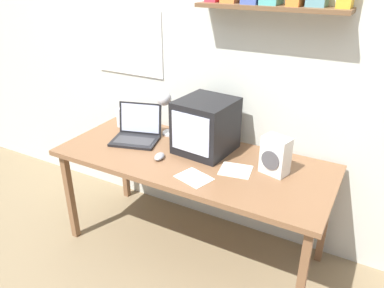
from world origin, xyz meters
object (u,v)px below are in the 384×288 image
juice_glass (121,118)px  open_notebook (236,170)px  crt_monitor (206,126)px  computer_mouse (159,156)px  laptop (137,131)px  desk_lamp (165,105)px  printed_handout (194,178)px  space_heater (275,156)px  corner_desk (192,165)px

juice_glass → open_notebook: 1.08m
crt_monitor → computer_mouse: crt_monitor is taller
crt_monitor → open_notebook: crt_monitor is taller
laptop → desk_lamp: 0.28m
crt_monitor → printed_handout: crt_monitor is taller
crt_monitor → space_heater: 0.51m
corner_desk → printed_handout: 0.26m
computer_mouse → printed_handout: (0.32, -0.11, -0.01)m
open_notebook → laptop: bearing=173.8°
computer_mouse → printed_handout: computer_mouse is taller
space_heater → crt_monitor: bearing=-173.7°
crt_monitor → desk_lamp: crt_monitor is taller
desk_lamp → juice_glass: (-0.41, -0.01, -0.17)m
computer_mouse → crt_monitor: bearing=51.7°
space_heater → open_notebook: size_ratio=1.08×
corner_desk → computer_mouse: computer_mouse is taller
computer_mouse → open_notebook: bearing=10.9°
open_notebook → juice_glass: bearing=168.1°
juice_glass → printed_handout: bearing=-25.8°
crt_monitor → juice_glass: crt_monitor is taller
laptop → printed_handout: 0.69m
printed_handout → juice_glass: bearing=154.2°
juice_glass → computer_mouse: (0.56, -0.32, -0.05)m
crt_monitor → laptop: 0.53m
laptop → printed_handout: size_ratio=1.63×
desk_lamp → open_notebook: bearing=-8.2°
desk_lamp → printed_handout: desk_lamp is taller
laptop → crt_monitor: bearing=-8.0°
corner_desk → space_heater: 0.56m
laptop → space_heater: bearing=-16.4°
juice_glass → open_notebook: bearing=-11.9°
corner_desk → crt_monitor: crt_monitor is taller
desk_lamp → printed_handout: size_ratio=1.48×
space_heater → printed_handout: (-0.39, -0.29, -0.11)m
corner_desk → open_notebook: open_notebook is taller
corner_desk → open_notebook: size_ratio=8.33×
juice_glass → printed_handout: 0.97m
laptop → printed_handout: (0.62, -0.29, -0.06)m
desk_lamp → open_notebook: desk_lamp is taller
crt_monitor → computer_mouse: size_ratio=3.39×
crt_monitor → juice_glass: size_ratio=2.73×
open_notebook → printed_handout: bearing=-131.8°
corner_desk → open_notebook: bearing=-3.2°
desk_lamp → crt_monitor: bearing=0.6°
desk_lamp → juice_glass: desk_lamp is taller
laptop → open_notebook: (0.80, -0.09, -0.06)m
corner_desk → computer_mouse: 0.23m
juice_glass → open_notebook: (1.05, -0.22, -0.06)m
corner_desk → crt_monitor: 0.28m
desk_lamp → computer_mouse: size_ratio=2.96×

